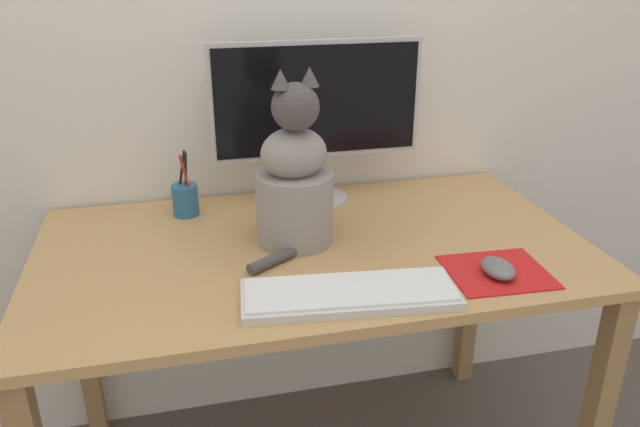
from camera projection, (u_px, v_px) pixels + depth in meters
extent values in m
cube|color=silver|center=(279.00, 8.00, 1.65)|extent=(7.00, 0.04, 2.50)
cube|color=tan|center=(313.00, 249.00, 1.50)|extent=(1.30, 0.74, 0.02)
cube|color=olive|center=(595.00, 423.00, 1.48)|extent=(0.05, 0.05, 0.72)
cube|color=olive|center=(83.00, 336.00, 1.81)|extent=(0.05, 0.05, 0.72)
cube|color=olive|center=(471.00, 287.00, 2.07)|extent=(0.05, 0.05, 0.72)
cylinder|color=#B2B2B7|center=(317.00, 198.00, 1.75)|extent=(0.17, 0.17, 0.01)
cylinder|color=#B2B2B7|center=(317.00, 176.00, 1.73)|extent=(0.04, 0.04, 0.12)
cube|color=#B2B2B7|center=(317.00, 100.00, 1.64)|extent=(0.57, 0.02, 0.31)
cube|color=black|center=(318.00, 101.00, 1.63)|extent=(0.54, 0.00, 0.29)
cube|color=silver|center=(350.00, 295.00, 1.26)|extent=(0.45, 0.20, 0.02)
cube|color=white|center=(350.00, 290.00, 1.26)|extent=(0.43, 0.18, 0.01)
cube|color=red|center=(497.00, 272.00, 1.36)|extent=(0.22, 0.20, 0.00)
ellipsoid|color=slate|center=(498.00, 268.00, 1.34)|extent=(0.06, 0.10, 0.03)
cylinder|color=gray|center=(295.00, 208.00, 1.48)|extent=(0.22, 0.22, 0.17)
ellipsoid|color=gray|center=(294.00, 153.00, 1.42)|extent=(0.18, 0.16, 0.12)
sphere|color=#474242|center=(295.00, 107.00, 1.37)|extent=(0.13, 0.13, 0.11)
cone|color=#474242|center=(280.00, 79.00, 1.33)|extent=(0.05, 0.05, 0.04)
cone|color=#474242|center=(309.00, 76.00, 1.36)|extent=(0.05, 0.05, 0.04)
cylinder|color=#474242|center=(290.00, 252.00, 1.42)|extent=(0.22, 0.15, 0.03)
cylinder|color=#286089|center=(185.00, 200.00, 1.64)|extent=(0.07, 0.07, 0.08)
cylinder|color=black|center=(186.00, 177.00, 1.62)|extent=(0.02, 0.02, 0.14)
cylinder|color=red|center=(187.00, 180.00, 1.61)|extent=(0.03, 0.02, 0.14)
cylinder|color=black|center=(181.00, 176.00, 1.63)|extent=(0.03, 0.02, 0.14)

